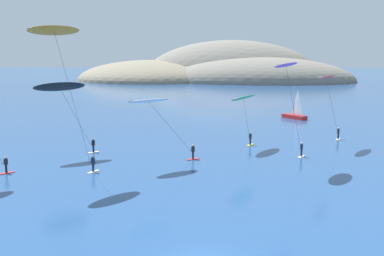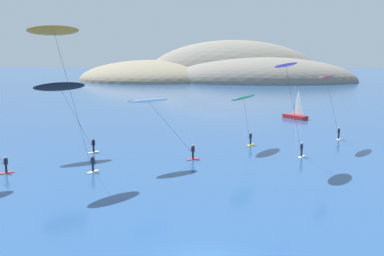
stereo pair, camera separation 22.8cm
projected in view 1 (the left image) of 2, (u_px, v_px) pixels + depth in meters
The scene contains 8 objects.
headland_island at pixel (218, 80), 191.28m from camera, with size 107.68×54.77×31.71m.
sailboat_near at pixel (293, 115), 84.46m from camera, with size 4.52×5.21×5.70m.
kitesurfer_black at pixel (62, 91), 53.36m from camera, with size 6.27×5.48×8.53m.
kitesurfer_red at pixel (327, 83), 59.15m from camera, with size 5.28×8.46×8.96m.
kitesurfer_green at pixel (244, 101), 58.20m from camera, with size 4.15×6.07×6.64m.
kitesurfer_purple at pixel (287, 72), 48.09m from camera, with size 5.02×8.58×10.83m.
kitesurfer_orange at pixel (57, 41), 42.66m from camera, with size 4.83×6.64×14.15m.
kitesurfer_white at pixel (153, 106), 48.83m from camera, with size 7.27×6.56×7.20m.
Camera 1 is at (1.08, -25.54, 11.97)m, focal length 45.00 mm.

